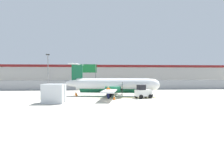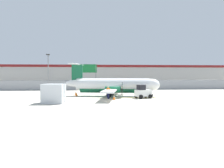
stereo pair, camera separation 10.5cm
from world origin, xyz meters
The scene contains 20 objects.
ground_plane centered at (0.00, 2.00, 0.00)m, with size 140.00×140.00×0.01m.
perimeter_fence centered at (0.00, 18.00, 1.12)m, with size 98.00×0.10×2.10m.
parking_lot_strip centered at (0.00, 29.50, 0.06)m, with size 98.00×17.00×0.12m.
background_building centered at (0.00, 47.99, 3.26)m, with size 91.00×8.10×6.50m.
commuter_airplane centered at (-0.65, 4.67, 1.60)m, with size 14.39×16.00×4.92m.
baggage_tug centered at (2.95, 1.27, 0.86)m, with size 2.56×1.97×1.88m.
ground_crew_worker centered at (-1.88, 1.23, 0.95)m, with size 0.52×0.47×1.70m.
cargo_container centered at (-8.47, -2.63, 1.10)m, with size 2.64×2.30×2.20m.
traffic_cone_near_left centered at (-6.59, 6.59, 0.31)m, with size 0.36×0.36×0.64m.
traffic_cone_near_right centered at (-1.21, -0.07, 0.31)m, with size 0.36×0.36×0.64m.
traffic_cone_far_left centered at (-6.35, 5.39, 0.31)m, with size 0.36×0.36×0.64m.
parked_car_0 centered at (-14.11, 30.38, 0.89)m, with size 4.30×2.21×1.58m.
parked_car_1 centered at (-9.14, 32.50, 0.89)m, with size 4.39×2.45×1.58m.
parked_car_2 centered at (-5.67, 34.26, 0.89)m, with size 4.21×2.02×1.58m.
parked_car_3 centered at (0.02, 28.17, 0.89)m, with size 4.30×2.20×1.58m.
parked_car_4 centered at (5.28, 33.77, 0.89)m, with size 4.21×2.03×1.58m.
parked_car_5 centered at (9.18, 28.14, 0.89)m, with size 4.32×2.26×1.58m.
parked_car_6 centered at (14.16, 27.38, 0.89)m, with size 4.36×2.37×1.58m.
apron_light_pole centered at (-12.44, 15.44, 4.30)m, with size 0.70×0.30×7.27m.
highway_sign centered at (-4.66, 19.57, 4.14)m, with size 3.60×0.14×5.50m.
Camera 1 is at (-4.36, -28.14, 3.30)m, focal length 35.00 mm.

